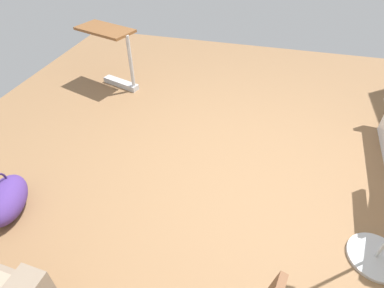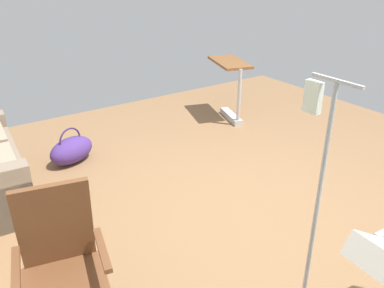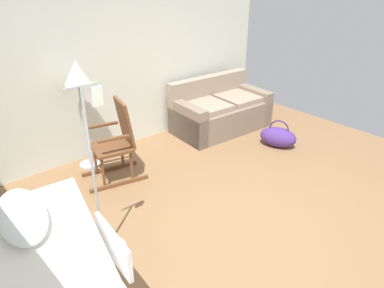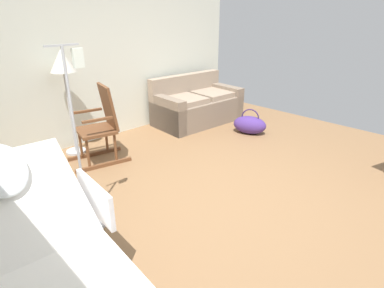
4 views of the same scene
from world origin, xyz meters
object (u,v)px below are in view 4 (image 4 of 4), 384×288
rocking_chair (101,126)px  iv_pole (86,199)px  couch (197,106)px  floor_lamp (63,68)px  duffel_bag (250,125)px

rocking_chair → iv_pole: 1.44m
couch → floor_lamp: size_ratio=1.11×
floor_lamp → duffel_bag: bearing=-28.2°
rocking_chair → duffel_bag: bearing=-19.2°
rocking_chair → floor_lamp: bearing=107.9°
couch → iv_pole: (-2.95, -1.40, -0.06)m
couch → duffel_bag: couch is taller
rocking_chair → floor_lamp: floor_lamp is taller
floor_lamp → iv_pole: (-0.67, -1.67, -0.98)m
duffel_bag → iv_pole: bearing=-173.9°
floor_lamp → iv_pole: iv_pole is taller
couch → iv_pole: 3.27m
floor_lamp → duffel_bag: 3.02m
couch → iv_pole: iv_pole is taller
rocking_chair → iv_pole: bearing=-126.4°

